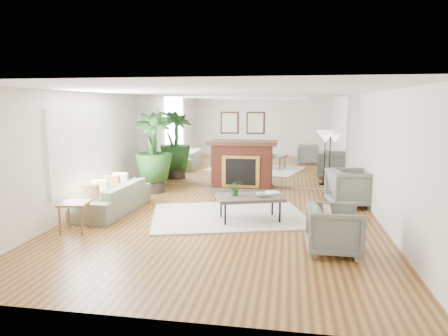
% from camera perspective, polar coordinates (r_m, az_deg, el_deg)
% --- Properties ---
extents(ground, '(7.00, 7.00, 0.00)m').
position_cam_1_polar(ground, '(7.68, -0.46, -7.90)').
color(ground, brown).
rests_on(ground, ground).
extents(wall_left, '(0.02, 7.00, 2.50)m').
position_cam_1_polar(wall_left, '(8.45, -20.89, 1.74)').
color(wall_left, white).
rests_on(wall_left, ground).
extents(wall_right, '(0.02, 7.00, 2.50)m').
position_cam_1_polar(wall_right, '(7.51, 22.65, 0.77)').
color(wall_right, white).
rests_on(wall_right, ground).
extents(wall_back, '(6.00, 0.02, 2.50)m').
position_cam_1_polar(wall_back, '(10.84, 2.69, 3.83)').
color(wall_back, white).
rests_on(wall_back, ground).
extents(mirror_panel, '(5.40, 0.04, 2.40)m').
position_cam_1_polar(mirror_panel, '(10.82, 2.68, 3.82)').
color(mirror_panel, silver).
rests_on(mirror_panel, wall_back).
extents(window_panel, '(0.04, 2.40, 1.50)m').
position_cam_1_polar(window_panel, '(8.77, -19.45, 2.72)').
color(window_panel, '#B2E09E').
rests_on(window_panel, wall_left).
extents(fireplace, '(1.85, 0.83, 2.05)m').
position_cam_1_polar(fireplace, '(10.69, 2.53, 0.56)').
color(fireplace, maroon).
rests_on(fireplace, ground).
extents(area_rug, '(3.51, 2.92, 0.03)m').
position_cam_1_polar(area_rug, '(8.13, 0.68, -6.82)').
color(area_rug, white).
rests_on(area_rug, ground).
extents(coffee_table, '(1.42, 1.09, 0.50)m').
position_cam_1_polar(coffee_table, '(7.71, 3.72, -4.30)').
color(coffee_table, '#564D44').
rests_on(coffee_table, ground).
extents(sofa, '(0.91, 2.15, 0.62)m').
position_cam_1_polar(sofa, '(8.69, -15.60, -4.11)').
color(sofa, gray).
rests_on(sofa, ground).
extents(armchair_back, '(1.05, 1.03, 0.83)m').
position_cam_1_polar(armchair_back, '(9.26, 17.55, -2.72)').
color(armchair_back, slate).
rests_on(armchair_back, ground).
extents(armchair_front, '(0.82, 0.80, 0.73)m').
position_cam_1_polar(armchair_front, '(6.34, 15.47, -8.48)').
color(armchair_front, slate).
rests_on(armchair_front, ground).
extents(side_table, '(0.54, 0.54, 0.54)m').
position_cam_1_polar(side_table, '(7.53, -20.59, -5.24)').
color(side_table, olive).
rests_on(side_table, ground).
extents(potted_ficus, '(1.18, 1.18, 2.05)m').
position_cam_1_polar(potted_ficus, '(10.33, -10.12, 2.58)').
color(potted_ficus, black).
rests_on(potted_ficus, ground).
extents(floor_lamp, '(0.50, 0.28, 1.52)m').
position_cam_1_polar(floor_lamp, '(10.08, 14.94, 3.41)').
color(floor_lamp, black).
rests_on(floor_lamp, ground).
extents(tabletop_plant, '(0.32, 0.29, 0.30)m').
position_cam_1_polar(tabletop_plant, '(7.69, 1.58, -2.85)').
color(tabletop_plant, '#306525').
rests_on(tabletop_plant, coffee_table).
extents(fruit_bowl, '(0.32, 0.32, 0.06)m').
position_cam_1_polar(fruit_bowl, '(7.67, 5.56, -3.83)').
color(fruit_bowl, olive).
rests_on(fruit_bowl, coffee_table).
extents(book, '(0.31, 0.36, 0.02)m').
position_cam_1_polar(book, '(7.96, 6.28, -3.51)').
color(book, olive).
rests_on(book, coffee_table).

